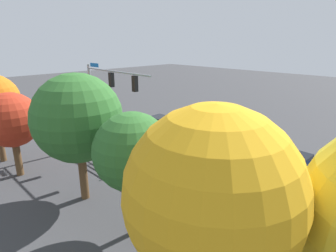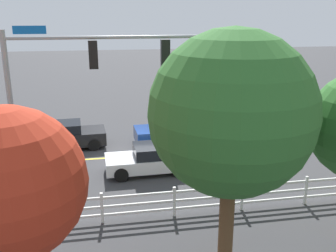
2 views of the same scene
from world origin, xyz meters
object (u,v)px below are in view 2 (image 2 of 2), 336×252
object	(u,v)px
car_0	(174,131)
tree_1	(8,185)
car_4	(66,135)
tree_2	(232,114)
pedestrian	(49,175)
car_1	(277,125)
car_2	(150,159)

from	to	relation	value
car_0	tree_1	bearing A→B (deg)	-118.03
car_4	tree_2	world-z (taller)	tree_2
pedestrian	tree_2	xyz separation A→B (m)	(-5.65, 5.20, 3.63)
car_1	pedestrian	size ratio (longest dim) A/B	2.51
tree_1	car_1	bearing A→B (deg)	-134.49
pedestrian	tree_2	bearing A→B (deg)	-2.72
car_2	tree_2	bearing A→B (deg)	99.72
car_0	car_2	world-z (taller)	car_0
car_4	tree_2	distance (m)	12.95
car_1	car_4	distance (m)	12.44
car_0	tree_2	xyz separation A→B (m)	(0.54, 10.74, 3.85)
pedestrian	tree_2	world-z (taller)	tree_2
car_2	tree_2	size ratio (longest dim) A/B	0.59
tree_1	tree_2	size ratio (longest dim) A/B	0.78
car_2	car_0	bearing A→B (deg)	-117.33
pedestrian	tree_2	size ratio (longest dim) A/B	0.25
car_2	car_4	xyz separation A→B (m)	(4.10, -4.17, 0.07)
car_4	pedestrian	bearing A→B (deg)	-95.44
car_1	tree_1	bearing A→B (deg)	-133.38
car_4	car_0	bearing A→B (deg)	-6.81
tree_1	tree_2	world-z (taller)	tree_2
car_1	pedestrian	xyz separation A→B (m)	(12.66, 5.92, 0.26)
car_4	pedestrian	distance (m)	5.92
tree_1	car_2	bearing A→B (deg)	-115.96
tree_2	pedestrian	bearing A→B (deg)	-42.61
tree_1	car_0	bearing A→B (deg)	-116.04
pedestrian	car_2	bearing A→B (deg)	61.84
car_4	tree_1	world-z (taller)	tree_1
car_0	tree_2	distance (m)	11.42
car_0	car_1	distance (m)	6.48
pedestrian	car_1	bearing A→B (deg)	64.94
car_4	pedestrian	size ratio (longest dim) A/B	2.52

